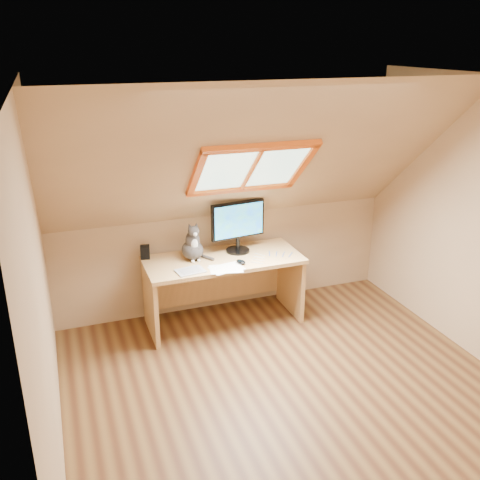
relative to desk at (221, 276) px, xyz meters
name	(u,v)px	position (x,y,z in m)	size (l,w,h in m)	color
ground	(297,400)	(0.15, -1.45, -0.47)	(3.50, 3.50, 0.00)	brown
room_shell	(311,232)	(0.15, -1.54, 0.96)	(3.52, 3.52, 2.41)	tan
desk	(221,276)	(0.00, 0.00, 0.00)	(1.50, 0.66, 0.69)	tan
monitor	(238,224)	(0.19, 0.04, 0.51)	(0.55, 0.23, 0.51)	black
cat	(193,246)	(-0.28, 0.01, 0.35)	(0.21, 0.26, 0.38)	#3F3A37
desk_speaker	(145,252)	(-0.70, 0.18, 0.28)	(0.09, 0.09, 0.13)	black
graphics_tablet	(190,271)	(-0.38, -0.27, 0.22)	(0.25, 0.18, 0.01)	#B2B2B7
mouse	(241,262)	(0.11, -0.25, 0.23)	(0.06, 0.11, 0.03)	black
papers	(221,270)	(-0.10, -0.33, 0.22)	(0.33, 0.27, 0.00)	white
cables	(272,256)	(0.46, -0.18, 0.22)	(0.51, 0.26, 0.01)	silver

